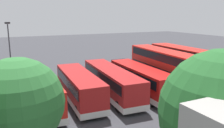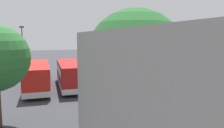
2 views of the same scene
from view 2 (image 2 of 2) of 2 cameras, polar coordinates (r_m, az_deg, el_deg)
ground_plane at (r=37.94m, az=-2.45°, el=-2.00°), size 140.00×140.00×0.00m
bus_single_deck_near_end at (r=34.16m, az=20.48°, el=-0.68°), size 2.82×11.42×2.95m
bus_double_decker_second at (r=32.14m, az=14.99°, el=0.56°), size 2.95×11.90×4.55m
bus_double_decker_third at (r=29.90m, az=9.56°, el=0.23°), size 3.29×12.01×4.55m
bus_single_deck_fourth at (r=28.00m, az=3.56°, el=-1.85°), size 2.92×10.65×2.95m
bus_single_deck_fifth at (r=27.58m, az=-3.34°, el=-1.98°), size 3.40×12.05×2.95m
bus_single_deck_sixth at (r=26.46m, az=-10.96°, el=-2.48°), size 3.15×10.31×2.95m
bus_single_deck_seventh at (r=26.14m, az=-18.96°, el=-2.85°), size 3.01×10.46×2.95m
car_hatchback_silver at (r=40.47m, az=1.57°, el=-0.43°), size 4.01×1.90×1.43m
lamp_post_tall at (r=38.96m, az=-22.33°, el=4.43°), size 0.70×0.30×7.72m
waste_bin_yellow at (r=36.31m, az=-9.90°, el=-1.74°), size 0.60×0.60×0.95m
tree_midright at (r=11.31m, az=6.06°, el=1.40°), size 5.15×5.15×7.39m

